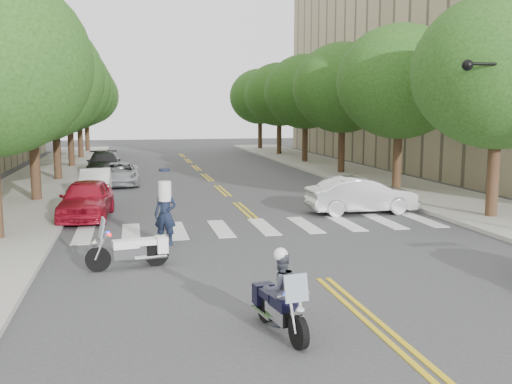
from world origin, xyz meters
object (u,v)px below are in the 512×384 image
object	(u,v)px
officer_standing	(165,214)
convertible	(362,195)
motorcycle_parked	(135,250)
motorcycle_police	(279,295)

from	to	relation	value
officer_standing	convertible	bearing A→B (deg)	47.06
motorcycle_parked	convertible	size ratio (longest dim) A/B	0.49
motorcycle_parked	officer_standing	size ratio (longest dim) A/B	1.13
motorcycle_parked	officer_standing	bearing A→B (deg)	-31.45
officer_standing	convertible	xyz separation A→B (m)	(8.09, 3.85, -0.22)
motorcycle_police	officer_standing	world-z (taller)	officer_standing
motorcycle_police	motorcycle_parked	xyz separation A→B (m)	(-2.60, 5.13, -0.25)
officer_standing	motorcycle_parked	bearing A→B (deg)	-89.54
officer_standing	convertible	world-z (taller)	officer_standing
motorcycle_police	officer_standing	bearing A→B (deg)	-87.90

